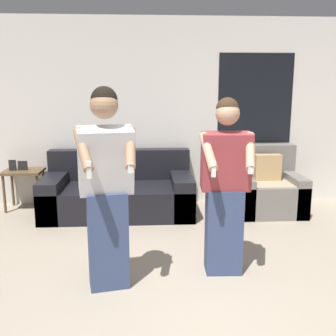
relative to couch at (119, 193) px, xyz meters
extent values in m
plane|color=tan|center=(0.82, -2.65, -0.28)|extent=(14.00, 14.00, 0.00)
cube|color=silver|center=(0.82, 0.52, 1.07)|extent=(6.25, 0.06, 2.70)
cube|color=black|center=(2.00, 0.49, 1.27)|extent=(1.10, 0.01, 1.30)
cube|color=black|center=(0.00, -0.06, -0.08)|extent=(2.01, 1.00, 0.40)
cube|color=black|center=(0.00, 0.33, 0.34)|extent=(2.01, 0.22, 0.43)
cube|color=black|center=(-0.87, -0.06, -0.01)|extent=(0.28, 1.00, 0.54)
cube|color=black|center=(0.87, -0.06, -0.01)|extent=(0.28, 1.00, 0.54)
cube|color=slate|center=(2.06, -0.10, -0.06)|extent=(0.91, 0.81, 0.44)
cube|color=slate|center=(2.06, 0.21, 0.39)|extent=(0.91, 0.20, 0.47)
cube|color=slate|center=(1.70, -0.10, -0.01)|extent=(0.18, 0.81, 0.54)
cube|color=slate|center=(2.43, -0.10, -0.01)|extent=(0.18, 0.81, 0.54)
cube|color=tan|center=(2.06, -0.14, 0.16)|extent=(0.77, 0.65, 0.01)
cube|color=tan|center=(2.06, -0.04, 0.35)|extent=(0.36, 0.14, 0.36)
cube|color=brown|center=(-1.35, 0.25, 0.27)|extent=(0.53, 0.43, 0.04)
cylinder|color=brown|center=(-1.58, 0.07, -0.01)|extent=(0.04, 0.04, 0.53)
cylinder|color=brown|center=(-1.13, 0.07, -0.01)|extent=(0.04, 0.04, 0.53)
cylinder|color=brown|center=(-1.58, 0.42, -0.01)|extent=(0.04, 0.04, 0.53)
cylinder|color=brown|center=(-1.13, 0.42, -0.01)|extent=(0.04, 0.04, 0.53)
cube|color=black|center=(-1.49, 0.23, 0.36)|extent=(0.10, 0.02, 0.17)
cube|color=black|center=(-1.35, 0.25, 0.35)|extent=(0.13, 0.02, 0.15)
cube|color=#384770|center=(0.04, -2.05, 0.15)|extent=(0.38, 0.30, 0.86)
cube|color=silver|center=(0.05, -2.08, 0.85)|extent=(0.50, 0.41, 0.58)
sphere|color=#A37A5B|center=(0.05, -2.10, 1.31)|extent=(0.23, 0.23, 0.23)
sphere|color=black|center=(0.05, -2.09, 1.35)|extent=(0.22, 0.22, 0.22)
cylinder|color=#A37A5B|center=(-0.10, -2.26, 0.97)|extent=(0.21, 0.36, 0.32)
cube|color=white|center=(-0.05, -2.40, 0.84)|extent=(0.04, 0.04, 0.13)
cylinder|color=#A37A5B|center=(0.26, -2.19, 0.97)|extent=(0.09, 0.36, 0.32)
cube|color=white|center=(0.26, -2.34, 0.84)|extent=(0.05, 0.04, 0.08)
cube|color=#384770|center=(1.10, -1.84, 0.12)|extent=(0.34, 0.25, 0.81)
cube|color=#99383D|center=(1.10, -1.85, 0.79)|extent=(0.45, 0.27, 0.53)
sphere|color=tan|center=(1.10, -1.85, 1.22)|extent=(0.21, 0.21, 0.21)
sphere|color=#3D2819|center=(1.10, -1.84, 1.26)|extent=(0.20, 0.20, 0.20)
cylinder|color=tan|center=(0.91, -1.99, 0.90)|extent=(0.13, 0.36, 0.31)
cube|color=white|center=(0.93, -2.14, 0.78)|extent=(0.04, 0.04, 0.13)
cylinder|color=tan|center=(1.27, -2.00, 0.90)|extent=(0.15, 0.36, 0.31)
cube|color=white|center=(1.24, -2.15, 0.78)|extent=(0.05, 0.04, 0.08)
camera|label=1|loc=(0.37, -5.28, 1.46)|focal=42.00mm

